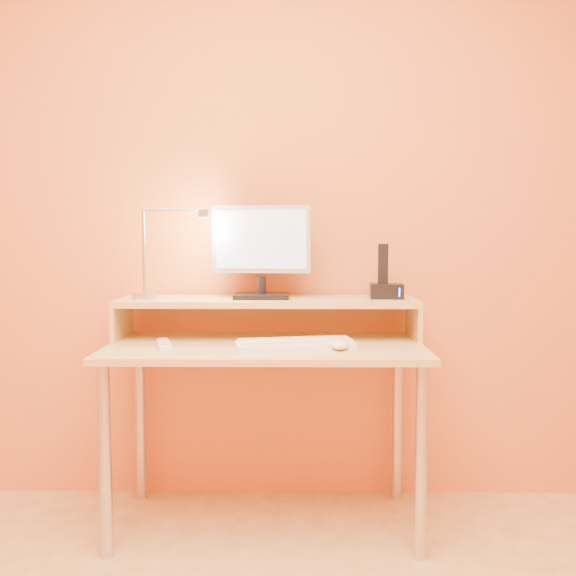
{
  "coord_description": "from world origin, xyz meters",
  "views": [
    {
      "loc": [
        0.11,
        -1.19,
        1.14
      ],
      "look_at": [
        0.09,
        1.13,
        0.94
      ],
      "focal_mm": 39.1,
      "sensor_mm": 36.0,
      "label": 1
    }
  ],
  "objects_px": {
    "monitor_panel": "(261,239)",
    "keyboard": "(295,345)",
    "phone_dock": "(386,291)",
    "mouse": "(340,344)",
    "remote_control": "(164,345)",
    "lamp_base": "(145,296)"
  },
  "relations": [
    {
      "from": "monitor_panel",
      "to": "keyboard",
      "type": "bearing_deg",
      "value": -55.32
    },
    {
      "from": "phone_dock",
      "to": "keyboard",
      "type": "relative_size",
      "value": 0.3
    },
    {
      "from": "phone_dock",
      "to": "mouse",
      "type": "distance_m",
      "value": 0.37
    },
    {
      "from": "phone_dock",
      "to": "remote_control",
      "type": "relative_size",
      "value": 0.78
    },
    {
      "from": "keyboard",
      "to": "lamp_base",
      "type": "bearing_deg",
      "value": 151.0
    },
    {
      "from": "monitor_panel",
      "to": "lamp_base",
      "type": "bearing_deg",
      "value": -170.1
    },
    {
      "from": "keyboard",
      "to": "remote_control",
      "type": "distance_m",
      "value": 0.49
    },
    {
      "from": "keyboard",
      "to": "remote_control",
      "type": "height_order",
      "value": "keyboard"
    },
    {
      "from": "phone_dock",
      "to": "remote_control",
      "type": "xyz_separation_m",
      "value": [
        -0.86,
        -0.22,
        -0.18
      ]
    },
    {
      "from": "phone_dock",
      "to": "mouse",
      "type": "xyz_separation_m",
      "value": [
        -0.2,
        -0.26,
        -0.17
      ]
    },
    {
      "from": "mouse",
      "to": "remote_control",
      "type": "xyz_separation_m",
      "value": [
        -0.65,
        0.04,
        -0.01
      ]
    },
    {
      "from": "lamp_base",
      "to": "phone_dock",
      "type": "bearing_deg",
      "value": 1.77
    },
    {
      "from": "keyboard",
      "to": "mouse",
      "type": "relative_size",
      "value": 3.9
    },
    {
      "from": "lamp_base",
      "to": "phone_dock",
      "type": "relative_size",
      "value": 0.77
    },
    {
      "from": "keyboard",
      "to": "phone_dock",
      "type": "bearing_deg",
      "value": 21.19
    },
    {
      "from": "monitor_panel",
      "to": "lamp_base",
      "type": "xyz_separation_m",
      "value": [
        -0.47,
        -0.04,
        -0.23
      ]
    },
    {
      "from": "monitor_panel",
      "to": "phone_dock",
      "type": "height_order",
      "value": "monitor_panel"
    },
    {
      "from": "monitor_panel",
      "to": "mouse",
      "type": "distance_m",
      "value": 0.55
    },
    {
      "from": "lamp_base",
      "to": "keyboard",
      "type": "height_order",
      "value": "lamp_base"
    },
    {
      "from": "keyboard",
      "to": "remote_control",
      "type": "bearing_deg",
      "value": 168.71
    },
    {
      "from": "phone_dock",
      "to": "monitor_panel",
      "type": "bearing_deg",
      "value": -178.1
    },
    {
      "from": "mouse",
      "to": "remote_control",
      "type": "relative_size",
      "value": 0.67
    }
  ]
}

